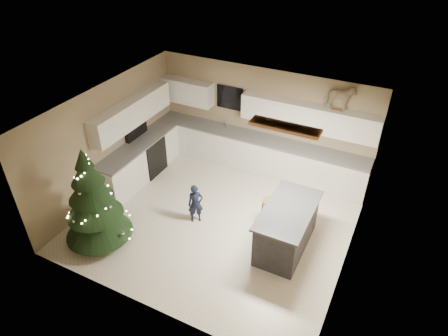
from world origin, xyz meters
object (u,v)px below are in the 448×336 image
(island, at_px, (287,228))
(christmas_tree, at_px, (94,206))
(rocking_horse, at_px, (340,98))
(bar_stool, at_px, (270,207))
(toddler, at_px, (196,204))

(island, xyz_separation_m, christmas_tree, (-3.42, -1.53, 0.42))
(island, bearing_deg, rocking_horse, 85.79)
(bar_stool, relative_size, rocking_horse, 0.88)
(christmas_tree, bearing_deg, rocking_horse, 47.50)
(rocking_horse, bearing_deg, christmas_tree, 121.21)
(bar_stool, distance_m, rocking_horse, 2.76)
(christmas_tree, relative_size, rocking_horse, 3.06)
(toddler, relative_size, rocking_horse, 1.26)
(bar_stool, bearing_deg, toddler, -157.63)
(toddler, distance_m, rocking_horse, 3.80)
(toddler, height_order, rocking_horse, rocking_horse)
(island, distance_m, christmas_tree, 3.77)
(christmas_tree, relative_size, toddler, 2.42)
(bar_stool, xyz_separation_m, rocking_horse, (0.71, 1.94, 1.83))
(island, relative_size, christmas_tree, 0.78)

